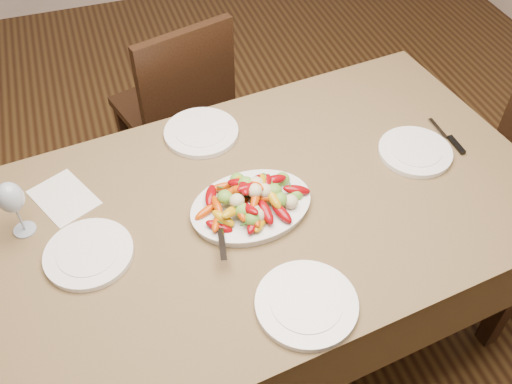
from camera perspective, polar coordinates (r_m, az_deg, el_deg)
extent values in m
plane|color=#3A2511|center=(2.32, 0.38, -16.24)|extent=(6.00, 6.00, 0.00)
cube|color=brown|center=(2.06, 0.00, -8.47)|extent=(1.95, 1.25, 0.76)
ellipsoid|color=white|center=(1.74, -0.49, -1.59)|extent=(0.40, 0.31, 0.02)
cylinder|color=white|center=(1.70, -16.37, -5.97)|extent=(0.25, 0.25, 0.02)
cylinder|color=white|center=(1.99, 15.61, 3.89)|extent=(0.25, 0.25, 0.02)
cylinder|color=white|center=(2.00, -5.49, 5.94)|extent=(0.26, 0.26, 0.02)
cylinder|color=white|center=(1.54, 5.07, -11.11)|extent=(0.27, 0.27, 0.02)
cube|color=silver|center=(1.88, -18.66, -0.53)|extent=(0.23, 0.25, 0.00)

